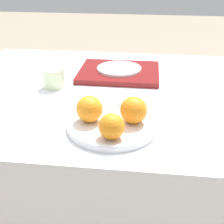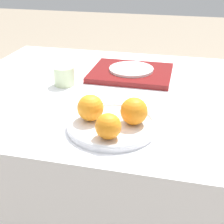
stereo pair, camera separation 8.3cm
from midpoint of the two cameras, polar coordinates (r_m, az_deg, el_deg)
The scene contains 8 objects.
table at distance 1.30m, azimuth 3.67°, elevation -11.94°, with size 1.21×0.90×0.77m.
fruit_platter at distance 0.85m, azimuth 2.80°, elevation -2.42°, with size 0.25×0.25×0.02m.
orange_0 at distance 0.85m, azimuth -1.19°, elevation 0.72°, with size 0.07×0.07×0.07m.
orange_1 at distance 0.84m, azimuth 6.88°, elevation 0.09°, with size 0.07×0.07×0.07m.
orange_2 at distance 0.77m, azimuth 2.41°, elevation -2.71°, with size 0.07×0.07×0.07m.
serving_tray at distance 1.23m, azimuth 5.41°, elevation 7.12°, with size 0.31×0.26×0.02m.
side_plate at distance 1.23m, azimuth 5.44°, elevation 7.78°, with size 0.17×0.17×0.01m.
cup_1 at distance 1.14m, azimuth -6.59°, elevation 6.61°, with size 0.08×0.08×0.07m.
Camera 2 is at (0.19, -0.99, 1.20)m, focal length 50.00 mm.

